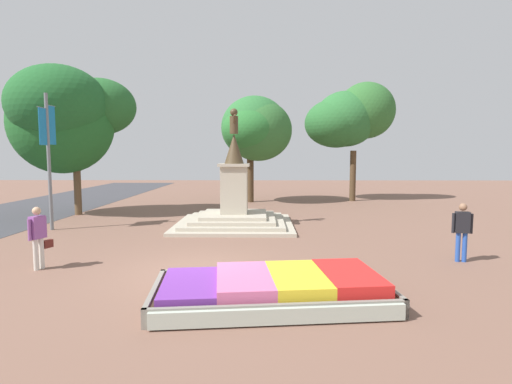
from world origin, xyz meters
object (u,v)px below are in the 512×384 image
object	(u,v)px
flower_planter	(275,289)
pedestrian_near_planter	(462,228)
banner_pole	(49,154)
statue_monument	(234,208)
pedestrian_with_handbag	(38,234)

from	to	relation	value
flower_planter	pedestrian_near_planter	bearing A→B (deg)	30.20
banner_pole	pedestrian_near_planter	size ratio (longest dim) A/B	3.26
statue_monument	banner_pole	bearing A→B (deg)	-172.11
flower_planter	statue_monument	world-z (taller)	statue_monument
pedestrian_with_handbag	flower_planter	bearing A→B (deg)	-19.97
flower_planter	statue_monument	xyz separation A→B (m)	(-1.47, 9.04, 0.55)
flower_planter	statue_monument	distance (m)	9.18
statue_monument	banner_pole	xyz separation A→B (m)	(-7.53, -1.04, 2.35)
flower_planter	pedestrian_with_handbag	world-z (taller)	pedestrian_with_handbag
pedestrian_with_handbag	pedestrian_near_planter	size ratio (longest dim) A/B	1.00
flower_planter	banner_pole	size ratio (longest dim) A/B	0.93
statue_monument	banner_pole	world-z (taller)	banner_pole
flower_planter	pedestrian_near_planter	world-z (taller)	pedestrian_near_planter
banner_pole	statue_monument	bearing A→B (deg)	7.89
banner_pole	pedestrian_with_handbag	bearing A→B (deg)	-64.89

